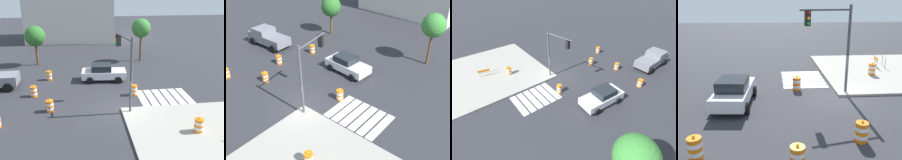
# 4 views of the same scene
# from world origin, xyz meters

# --- Properties ---
(ground_plane) EXTENTS (120.00, 120.00, 0.00)m
(ground_plane) POSITION_xyz_m (0.00, 0.00, 0.00)
(ground_plane) COLOR #2D2D33
(sidewalk_corner) EXTENTS (12.00, 12.00, 0.15)m
(sidewalk_corner) POSITION_xyz_m (6.00, -6.00, 0.07)
(sidewalk_corner) COLOR #9E998E
(sidewalk_corner) RESTS_ON ground
(crosswalk_stripes) EXTENTS (4.35, 3.20, 0.02)m
(crosswalk_stripes) POSITION_xyz_m (4.00, 1.80, 0.01)
(crosswalk_stripes) COLOR silver
(crosswalk_stripes) RESTS_ON ground
(sports_car) EXTENTS (4.43, 2.40, 1.63)m
(sports_car) POSITION_xyz_m (-0.71, 6.42, 0.81)
(sports_car) COLOR silver
(sports_car) RESTS_ON ground
(pickup_truck) EXTENTS (5.20, 2.45, 1.92)m
(pickup_truck) POSITION_xyz_m (-11.40, 5.51, 0.97)
(pickup_truck) COLOR slate
(pickup_truck) RESTS_ON ground
(traffic_barrel_near_corner) EXTENTS (0.56, 0.56, 1.02)m
(traffic_barrel_near_corner) POSITION_xyz_m (-5.29, 0.40, 0.45)
(traffic_barrel_near_corner) COLOR orange
(traffic_barrel_near_corner) RESTS_ON ground
(traffic_barrel_crosswalk_end) EXTENTS (0.56, 0.56, 1.02)m
(traffic_barrel_crosswalk_end) POSITION_xyz_m (1.54, 2.52, 0.45)
(traffic_barrel_crosswalk_end) COLOR orange
(traffic_barrel_crosswalk_end) RESTS_ON ground
(traffic_barrel_median_near) EXTENTS (0.56, 0.56, 1.02)m
(traffic_barrel_median_near) POSITION_xyz_m (-6.92, 3.33, 0.45)
(traffic_barrel_median_near) COLOR orange
(traffic_barrel_median_near) RESTS_ON ground
(traffic_barrel_median_far) EXTENTS (0.56, 0.56, 1.02)m
(traffic_barrel_median_far) POSITION_xyz_m (-8.58, -1.42, 0.45)
(traffic_barrel_median_far) COLOR orange
(traffic_barrel_median_far) RESTS_ON ground
(traffic_barrel_far_curb) EXTENTS (0.56, 0.56, 1.02)m
(traffic_barrel_far_curb) POSITION_xyz_m (-6.05, 7.18, 0.45)
(traffic_barrel_far_curb) COLOR orange
(traffic_barrel_far_curb) RESTS_ON ground
(traffic_barrel_on_sidewalk) EXTENTS (0.56, 0.56, 1.02)m
(traffic_barrel_on_sidewalk) POSITION_xyz_m (4.34, -3.84, 0.60)
(traffic_barrel_on_sidewalk) COLOR orange
(traffic_barrel_on_sidewalk) RESTS_ON sidewalk_corner
(construction_barricade) EXTENTS (1.35, 0.98, 1.00)m
(construction_barricade) POSITION_xyz_m (6.83, -5.31, 0.72)
(construction_barricade) COLOR silver
(construction_barricade) RESTS_ON sidewalk_corner
(traffic_light_pole) EXTENTS (0.89, 3.24, 5.50)m
(traffic_light_pole) POSITION_xyz_m (0.37, 0.52, 3.91)
(traffic_light_pole) COLOR #4C4C51
(traffic_light_pole) RESTS_ON sidewalk_corner
(street_tree_streetside_near) EXTENTS (2.26, 2.26, 5.17)m
(street_tree_streetside_near) POSITION_xyz_m (4.49, 12.66, 4.00)
(street_tree_streetside_near) COLOR brown
(street_tree_streetside_near) RESTS_ON ground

